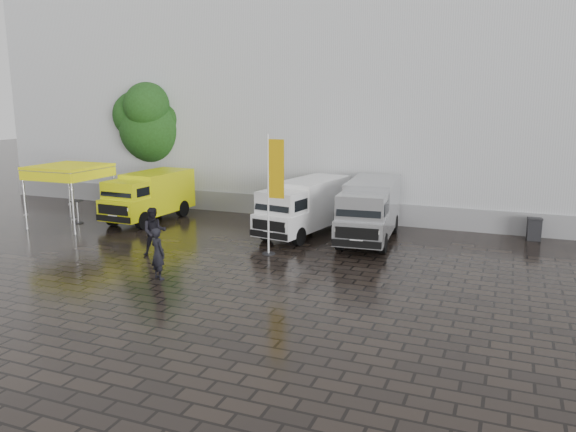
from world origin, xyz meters
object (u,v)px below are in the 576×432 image
van_silver (370,212)px  person_front (158,254)px  person_tent (154,232)px  wheelie_bin (534,229)px  van_yellow (149,197)px  van_white (304,208)px  flagpole (273,190)px  cocktail_table (78,212)px  canopy_tent (68,170)px

van_silver → person_front: bearing=-129.0°
van_silver → person_front: (-5.10, -7.44, -0.37)m
van_silver → person_tent: bearing=-147.6°
wheelie_bin → person_tent: bearing=-154.4°
van_silver → van_yellow: bearing=176.1°
van_white → van_yellow: bearing=-168.7°
flagpole → van_silver: bearing=50.5°
van_yellow → person_front: (5.56, -7.32, -0.29)m
van_white → wheelie_bin: size_ratio=5.70×
van_yellow → cocktail_table: 3.32m
canopy_tent → wheelie_bin: 20.36m
person_front → flagpole: bearing=-94.9°
cocktail_table → van_yellow: bearing=32.1°
canopy_tent → cocktail_table: (-0.10, 0.51, -2.04)m
van_silver → canopy_tent: bearing=-174.4°
person_tent → flagpole: bearing=-13.0°
van_yellow → van_silver: van_silver is taller
flagpole → person_tent: 4.65m
van_silver → canopy_tent: (-13.33, -2.37, 1.38)m
van_yellow → person_front: bearing=-50.2°
cocktail_table → person_front: 10.03m
person_tent → canopy_tent: bearing=120.5°
cocktail_table → person_front: bearing=-33.8°
van_white → canopy_tent: canopy_tent is taller
van_white → person_tent: 6.51m
van_white → cocktail_table: bearing=-159.6°
canopy_tent → wheelie_bin: bearing=14.3°
van_yellow → person_front: size_ratio=2.92×
van_silver → flagpole: 4.60m
van_white → canopy_tent: bearing=-156.8°
van_yellow → wheelie_bin: 17.18m
person_front → person_tent: person_tent is taller
van_silver → van_white: bearing=175.5°
van_white → wheelie_bin: 9.54m
van_silver → person_front: van_silver is taller
van_yellow → flagpole: bearing=-20.1°
wheelie_bin → van_yellow: bearing=-175.8°
canopy_tent → person_front: 9.82m
van_yellow → van_silver: (10.66, 0.12, 0.07)m
van_silver → canopy_tent: size_ratio=1.91×
van_white → van_silver: size_ratio=0.95×
canopy_tent → flagpole: 10.57m
canopy_tent → van_yellow: bearing=40.1°
cocktail_table → person_tent: (6.58, -3.29, 0.36)m
person_tent → wheelie_bin: bearing=-5.7°
van_silver → person_front: size_ratio=3.31×
flagpole → person_front: bearing=-119.6°
flagpole → van_white: bearing=90.6°
van_white → flagpole: 3.65m
van_yellow → person_tent: van_yellow is taller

